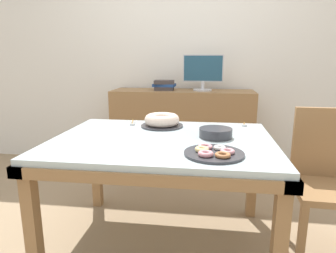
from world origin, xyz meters
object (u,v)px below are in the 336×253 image
(pastry_platter, at_px, (214,153))
(tealight_near_front, at_px, (133,122))
(computer_monitor, at_px, (203,73))
(cake_chocolate_round, at_px, (162,121))
(tealight_centre, at_px, (244,125))
(plate_stack, at_px, (216,133))
(book_stack, at_px, (164,85))
(chair, at_px, (328,177))
(tealight_left_edge, at_px, (132,124))

(pastry_platter, height_order, tealight_near_front, same)
(computer_monitor, relative_size, tealight_near_front, 10.60)
(cake_chocolate_round, distance_m, pastry_platter, 0.72)
(tealight_centre, xyz_separation_m, tealight_near_front, (-0.84, -0.01, 0.00))
(plate_stack, xyz_separation_m, tealight_centre, (0.22, 0.35, -0.02))
(pastry_platter, relative_size, tealight_centre, 7.89)
(tealight_centre, bearing_deg, book_stack, 126.79)
(chair, distance_m, book_stack, 1.89)
(pastry_platter, xyz_separation_m, plate_stack, (0.02, 0.36, 0.02))
(chair, bearing_deg, tealight_near_front, 164.60)
(tealight_left_edge, bearing_deg, computer_monitor, 65.31)
(chair, relative_size, tealight_near_front, 23.50)
(tealight_centre, bearing_deg, plate_stack, -121.45)
(plate_stack, bearing_deg, book_stack, 111.48)
(pastry_platter, bearing_deg, computer_monitor, 93.41)
(chair, height_order, tealight_centre, chair)
(computer_monitor, bearing_deg, plate_stack, -84.97)
(computer_monitor, distance_m, tealight_left_edge, 1.23)
(cake_chocolate_round, bearing_deg, tealight_centre, 8.60)
(chair, distance_m, tealight_left_edge, 1.36)
(book_stack, xyz_separation_m, plate_stack, (0.53, -1.35, -0.18))
(tealight_left_edge, bearing_deg, plate_stack, -23.96)
(pastry_platter, relative_size, tealight_near_front, 7.89)
(chair, distance_m, plate_stack, 0.74)
(chair, bearing_deg, pastry_platter, -154.29)
(computer_monitor, distance_m, pastry_platter, 1.75)
(cake_chocolate_round, height_order, pastry_platter, cake_chocolate_round)
(plate_stack, relative_size, tealight_left_edge, 5.25)
(tealight_near_front, xyz_separation_m, tealight_left_edge, (0.01, -0.07, 0.00))
(plate_stack, relative_size, tealight_near_front, 5.25)
(computer_monitor, height_order, plate_stack, computer_monitor)
(chair, xyz_separation_m, pastry_platter, (-0.71, -0.34, 0.24))
(tealight_left_edge, bearing_deg, chair, -12.50)
(cake_chocolate_round, relative_size, tealight_near_front, 7.77)
(book_stack, height_order, tealight_left_edge, book_stack)
(computer_monitor, height_order, tealight_left_edge, computer_monitor)
(book_stack, xyz_separation_m, tealight_centre, (0.75, -1.00, -0.20))
(cake_chocolate_round, relative_size, plate_stack, 1.48)
(computer_monitor, bearing_deg, chair, -59.25)
(tealight_centre, height_order, tealight_left_edge, same)
(chair, height_order, pastry_platter, chair)
(tealight_near_front, relative_size, tealight_left_edge, 1.00)
(cake_chocolate_round, bearing_deg, chair, -14.45)
(plate_stack, xyz_separation_m, tealight_near_front, (-0.63, 0.35, -0.02))
(plate_stack, bearing_deg, computer_monitor, 95.03)
(computer_monitor, height_order, pastry_platter, computer_monitor)
(cake_chocolate_round, height_order, plate_stack, cake_chocolate_round)
(pastry_platter, bearing_deg, tealight_near_front, 130.86)
(cake_chocolate_round, distance_m, tealight_near_front, 0.26)
(chair, distance_m, cake_chocolate_round, 1.15)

